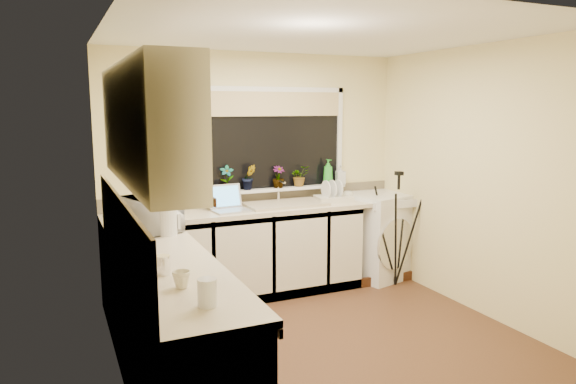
{
  "coord_description": "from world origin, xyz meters",
  "views": [
    {
      "loc": [
        -1.95,
        -3.68,
        1.9
      ],
      "look_at": [
        -0.06,
        0.55,
        1.15
      ],
      "focal_mm": 33.04,
      "sensor_mm": 36.0,
      "label": 1
    }
  ],
  "objects_px": {
    "tripod": "(397,229)",
    "glass_jug": "(207,293)",
    "dish_rack": "(333,199)",
    "steel_jar": "(163,265)",
    "laptop": "(228,204)",
    "microwave": "(152,214)",
    "plant_d": "(299,176)",
    "cup_back": "(348,195)",
    "soap_bottle_green": "(328,172)",
    "plant_b": "(249,177)",
    "plant_a": "(227,178)",
    "kettle": "(167,222)",
    "plant_c": "(278,177)",
    "cup_left": "(181,279)",
    "soap_bottle_clear": "(340,175)",
    "washing_machine": "(378,235)"
  },
  "relations": [
    {
      "from": "tripod",
      "to": "glass_jug",
      "type": "height_order",
      "value": "tripod"
    },
    {
      "from": "dish_rack",
      "to": "steel_jar",
      "type": "relative_size",
      "value": 3.16
    },
    {
      "from": "laptop",
      "to": "microwave",
      "type": "distance_m",
      "value": 0.99
    },
    {
      "from": "dish_rack",
      "to": "glass_jug",
      "type": "height_order",
      "value": "glass_jug"
    },
    {
      "from": "microwave",
      "to": "plant_d",
      "type": "height_order",
      "value": "plant_d"
    },
    {
      "from": "tripod",
      "to": "cup_back",
      "type": "xyz_separation_m",
      "value": [
        -0.37,
        0.4,
        0.33
      ]
    },
    {
      "from": "laptop",
      "to": "microwave",
      "type": "relative_size",
      "value": 0.73
    },
    {
      "from": "cup_back",
      "to": "laptop",
      "type": "bearing_deg",
      "value": -176.71
    },
    {
      "from": "tripod",
      "to": "soap_bottle_green",
      "type": "bearing_deg",
      "value": 145.65
    },
    {
      "from": "glass_jug",
      "to": "microwave",
      "type": "bearing_deg",
      "value": 88.61
    },
    {
      "from": "steel_jar",
      "to": "plant_b",
      "type": "bearing_deg",
      "value": 57.43
    },
    {
      "from": "glass_jug",
      "to": "plant_a",
      "type": "distance_m",
      "value": 2.75
    },
    {
      "from": "cup_back",
      "to": "soap_bottle_green",
      "type": "bearing_deg",
      "value": 140.12
    },
    {
      "from": "plant_a",
      "to": "cup_back",
      "type": "relative_size",
      "value": 2.46
    },
    {
      "from": "dish_rack",
      "to": "cup_back",
      "type": "xyz_separation_m",
      "value": [
        0.21,
        0.05,
        0.01
      ]
    },
    {
      "from": "kettle",
      "to": "steel_jar",
      "type": "xyz_separation_m",
      "value": [
        -0.22,
        -0.99,
        -0.04
      ]
    },
    {
      "from": "plant_c",
      "to": "kettle",
      "type": "bearing_deg",
      "value": -144.16
    },
    {
      "from": "glass_jug",
      "to": "cup_left",
      "type": "height_order",
      "value": "glass_jug"
    },
    {
      "from": "plant_b",
      "to": "cup_back",
      "type": "xyz_separation_m",
      "value": [
        1.09,
        -0.17,
        -0.24
      ]
    },
    {
      "from": "glass_jug",
      "to": "plant_b",
      "type": "distance_m",
      "value": 2.85
    },
    {
      "from": "steel_jar",
      "to": "plant_c",
      "type": "relative_size",
      "value": 0.51
    },
    {
      "from": "steel_jar",
      "to": "plant_d",
      "type": "distance_m",
      "value": 2.73
    },
    {
      "from": "laptop",
      "to": "steel_jar",
      "type": "height_order",
      "value": "laptop"
    },
    {
      "from": "glass_jug",
      "to": "soap_bottle_green",
      "type": "relative_size",
      "value": 0.51
    },
    {
      "from": "tripod",
      "to": "soap_bottle_green",
      "type": "xyz_separation_m",
      "value": [
        -0.55,
        0.55,
        0.57
      ]
    },
    {
      "from": "laptop",
      "to": "cup_back",
      "type": "distance_m",
      "value": 1.39
    },
    {
      "from": "dish_rack",
      "to": "microwave",
      "type": "distance_m",
      "value": 2.08
    },
    {
      "from": "plant_a",
      "to": "plant_c",
      "type": "bearing_deg",
      "value": 0.9
    },
    {
      "from": "soap_bottle_clear",
      "to": "laptop",
      "type": "bearing_deg",
      "value": -170.77
    },
    {
      "from": "kettle",
      "to": "soap_bottle_clear",
      "type": "xyz_separation_m",
      "value": [
        2.11,
        0.97,
        0.15
      ]
    },
    {
      "from": "plant_c",
      "to": "soap_bottle_clear",
      "type": "relative_size",
      "value": 1.1
    },
    {
      "from": "laptop",
      "to": "soap_bottle_green",
      "type": "distance_m",
      "value": 1.26
    },
    {
      "from": "tripod",
      "to": "kettle",
      "type": "bearing_deg",
      "value": -159.56
    },
    {
      "from": "cup_back",
      "to": "cup_left",
      "type": "xyz_separation_m",
      "value": [
        -2.31,
        -2.1,
        0.01
      ]
    },
    {
      "from": "cup_left",
      "to": "tripod",
      "type": "bearing_deg",
      "value": 32.38
    },
    {
      "from": "washing_machine",
      "to": "soap_bottle_clear",
      "type": "height_order",
      "value": "soap_bottle_clear"
    },
    {
      "from": "plant_c",
      "to": "cup_back",
      "type": "relative_size",
      "value": 2.14
    },
    {
      "from": "microwave",
      "to": "plant_b",
      "type": "bearing_deg",
      "value": -71.94
    },
    {
      "from": "steel_jar",
      "to": "microwave",
      "type": "bearing_deg",
      "value": 82.96
    },
    {
      "from": "soap_bottle_clear",
      "to": "dish_rack",
      "type": "bearing_deg",
      "value": -134.88
    },
    {
      "from": "soap_bottle_green",
      "to": "plant_d",
      "type": "bearing_deg",
      "value": 175.2
    },
    {
      "from": "laptop",
      "to": "kettle",
      "type": "height_order",
      "value": "laptop"
    },
    {
      "from": "kettle",
      "to": "plant_d",
      "type": "distance_m",
      "value": 1.92
    },
    {
      "from": "cup_left",
      "to": "glass_jug",
      "type": "bearing_deg",
      "value": -80.1
    },
    {
      "from": "soap_bottle_green",
      "to": "cup_back",
      "type": "relative_size",
      "value": 2.59
    },
    {
      "from": "washing_machine",
      "to": "soap_bottle_clear",
      "type": "bearing_deg",
      "value": 137.94
    },
    {
      "from": "soap_bottle_clear",
      "to": "plant_d",
      "type": "bearing_deg",
      "value": 176.35
    },
    {
      "from": "soap_bottle_green",
      "to": "cup_left",
      "type": "height_order",
      "value": "soap_bottle_green"
    },
    {
      "from": "plant_d",
      "to": "microwave",
      "type": "bearing_deg",
      "value": -154.78
    },
    {
      "from": "plant_d",
      "to": "cup_left",
      "type": "relative_size",
      "value": 2.17
    }
  ]
}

